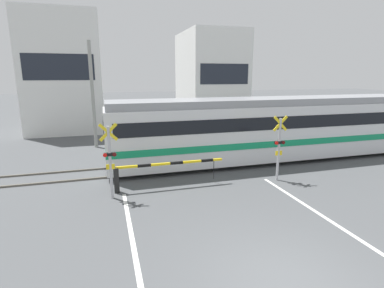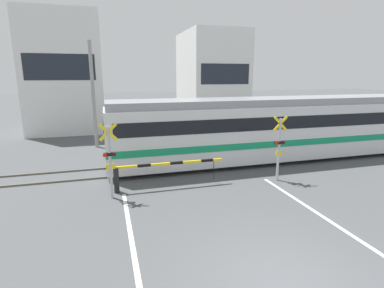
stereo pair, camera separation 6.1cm
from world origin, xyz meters
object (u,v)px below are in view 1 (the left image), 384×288
object	(u,v)px
crossing_barrier_far	(201,137)
pedestrian	(153,128)
crossing_signal_right	(279,145)
commuter_train	(271,127)
crossing_barrier_near	(149,170)
crossing_signal_left	(110,158)

from	to	relation	value
crossing_barrier_far	pedestrian	distance (m)	3.85
crossing_barrier_far	crossing_signal_right	world-z (taller)	crossing_signal_right
commuter_train	crossing_barrier_far	bearing A→B (deg)	132.09
crossing_barrier_near	pedestrian	xyz separation A→B (m)	(1.57, 8.80, 0.19)
crossing_signal_left	pedestrian	distance (m)	9.84
crossing_signal_left	pedestrian	world-z (taller)	crossing_signal_left
commuter_train	pedestrian	world-z (taller)	commuter_train
crossing_barrier_far	crossing_signal_left	distance (m)	8.60
crossing_signal_right	crossing_signal_left	bearing A→B (deg)	180.00
crossing_signal_left	pedestrian	size ratio (longest dim) A/B	1.69
crossing_barrier_near	crossing_signal_right	size ratio (longest dim) A/B	1.58
crossing_signal_left	commuter_train	bearing A→B (deg)	19.83
crossing_barrier_near	crossing_barrier_far	xyz separation A→B (m)	(4.12, 5.91, 0.00)
commuter_train	crossing_barrier_far	distance (m)	4.59
crossing_barrier_near	crossing_barrier_far	bearing A→B (deg)	55.16
crossing_barrier_far	pedestrian	bearing A→B (deg)	131.44
commuter_train	crossing_signal_right	distance (m)	3.45
crossing_barrier_far	crossing_signal_left	size ratio (longest dim) A/B	1.58
crossing_barrier_near	crossing_signal_right	world-z (taller)	crossing_signal_right
crossing_signal_right	pedestrian	world-z (taller)	crossing_signal_right
commuter_train	crossing_signal_right	xyz separation A→B (m)	(-1.47, -3.12, -0.23)
crossing_signal_right	commuter_train	bearing A→B (deg)	64.80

